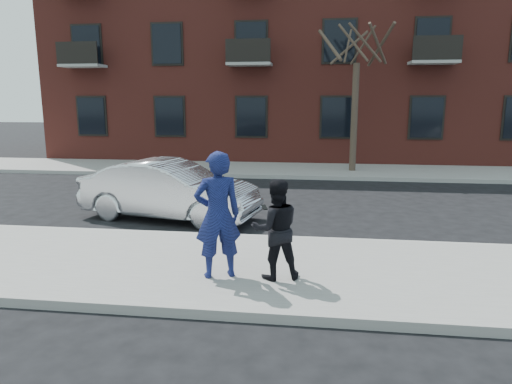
# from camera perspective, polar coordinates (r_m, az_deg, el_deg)

# --- Properties ---
(ground) EXTENTS (100.00, 100.00, 0.00)m
(ground) POSITION_cam_1_polar(r_m,az_deg,el_deg) (8.70, -13.41, -8.71)
(ground) COLOR black
(ground) RESTS_ON ground
(near_sidewalk) EXTENTS (50.00, 3.50, 0.15)m
(near_sidewalk) POSITION_cam_1_polar(r_m,az_deg,el_deg) (8.45, -14.04, -8.80)
(near_sidewalk) COLOR gray
(near_sidewalk) RESTS_ON ground
(near_curb) EXTENTS (50.00, 0.10, 0.15)m
(near_curb) POSITION_cam_1_polar(r_m,az_deg,el_deg) (10.06, -10.31, -5.36)
(near_curb) COLOR #999691
(near_curb) RESTS_ON ground
(far_sidewalk) EXTENTS (50.00, 3.50, 0.15)m
(far_sidewalk) POSITION_cam_1_polar(r_m,az_deg,el_deg) (19.31, -1.59, 2.88)
(far_sidewalk) COLOR gray
(far_sidewalk) RESTS_ON ground
(far_curb) EXTENTS (50.00, 0.10, 0.15)m
(far_curb) POSITION_cam_1_polar(r_m,az_deg,el_deg) (17.56, -2.51, 2.01)
(far_curb) COLOR #999691
(far_curb) RESTS_ON ground
(apartment_building) EXTENTS (24.30, 10.30, 12.30)m
(apartment_building) POSITION_cam_1_polar(r_m,az_deg,el_deg) (25.83, 5.44, 18.53)
(apartment_building) COLOR maroon
(apartment_building) RESTS_ON ground
(street_tree) EXTENTS (3.60, 3.60, 6.80)m
(street_tree) POSITION_cam_1_polar(r_m,az_deg,el_deg) (18.84, 12.63, 19.03)
(street_tree) COLOR #362920
(street_tree) RESTS_ON far_sidewalk
(silver_sedan) EXTENTS (4.69, 2.43, 1.47)m
(silver_sedan) POSITION_cam_1_polar(r_m,az_deg,el_deg) (11.60, -10.74, 0.24)
(silver_sedan) COLOR silver
(silver_sedan) RESTS_ON ground
(man_hoodie) EXTENTS (0.87, 0.73, 2.03)m
(man_hoodie) POSITION_cam_1_polar(r_m,az_deg,el_deg) (7.22, -4.82, -2.88)
(man_hoodie) COLOR navy
(man_hoodie) RESTS_ON near_sidewalk
(man_peacoat) EXTENTS (0.92, 0.81, 1.61)m
(man_peacoat) POSITION_cam_1_polar(r_m,az_deg,el_deg) (7.20, 2.47, -4.66)
(man_peacoat) COLOR black
(man_peacoat) RESTS_ON near_sidewalk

